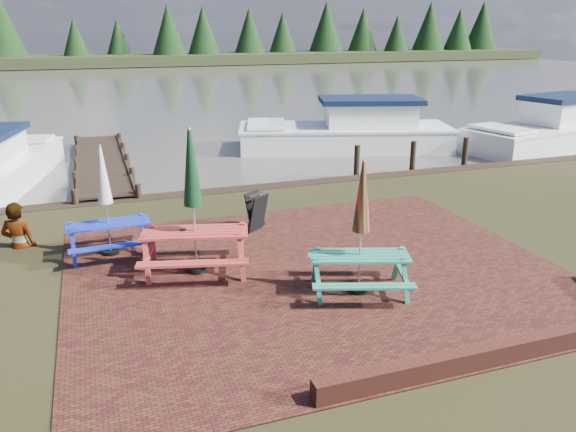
{
  "coord_description": "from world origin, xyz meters",
  "views": [
    {
      "loc": [
        -3.69,
        -7.93,
        4.39
      ],
      "look_at": [
        -0.38,
        1.51,
        1.0
      ],
      "focal_mm": 35.0,
      "sensor_mm": 36.0,
      "label": 1
    }
  ],
  "objects_px": {
    "picnic_table_teal": "(360,249)",
    "chalkboard": "(257,212)",
    "picnic_table_blue": "(107,218)",
    "boat_near": "(349,133)",
    "boat_far": "(550,132)",
    "picnic_table_red": "(194,224)",
    "jetty": "(102,162)",
    "person": "(13,203)"
  },
  "relations": [
    {
      "from": "picnic_table_red",
      "to": "picnic_table_teal",
      "type": "bearing_deg",
      "value": -21.25
    },
    {
      "from": "picnic_table_red",
      "to": "boat_near",
      "type": "xyz_separation_m",
      "value": [
        7.83,
        9.95,
        -0.49
      ]
    },
    {
      "from": "chalkboard",
      "to": "boat_far",
      "type": "height_order",
      "value": "boat_far"
    },
    {
      "from": "jetty",
      "to": "picnic_table_red",
      "type": "bearing_deg",
      "value": -81.67
    },
    {
      "from": "picnic_table_red",
      "to": "jetty",
      "type": "height_order",
      "value": "picnic_table_red"
    },
    {
      "from": "picnic_table_blue",
      "to": "picnic_table_red",
      "type": "bearing_deg",
      "value": -46.7
    },
    {
      "from": "picnic_table_teal",
      "to": "picnic_table_red",
      "type": "height_order",
      "value": "picnic_table_red"
    },
    {
      "from": "picnic_table_blue",
      "to": "boat_near",
      "type": "relative_size",
      "value": 0.26
    },
    {
      "from": "boat_near",
      "to": "person",
      "type": "bearing_deg",
      "value": 140.86
    },
    {
      "from": "picnic_table_teal",
      "to": "picnic_table_blue",
      "type": "distance_m",
      "value": 5.11
    },
    {
      "from": "picnic_table_teal",
      "to": "chalkboard",
      "type": "xyz_separation_m",
      "value": [
        -0.77,
        3.62,
        -0.38
      ]
    },
    {
      "from": "picnic_table_red",
      "to": "picnic_table_blue",
      "type": "distance_m",
      "value": 2.07
    },
    {
      "from": "chalkboard",
      "to": "jetty",
      "type": "bearing_deg",
      "value": 74.99
    },
    {
      "from": "picnic_table_red",
      "to": "boat_far",
      "type": "xyz_separation_m",
      "value": [
        15.31,
        7.48,
        -0.47
      ]
    },
    {
      "from": "picnic_table_blue",
      "to": "jetty",
      "type": "distance_m",
      "value": 8.11
    },
    {
      "from": "person",
      "to": "picnic_table_blue",
      "type": "bearing_deg",
      "value": 168.11
    },
    {
      "from": "picnic_table_teal",
      "to": "picnic_table_blue",
      "type": "xyz_separation_m",
      "value": [
        -3.97,
        3.22,
        -0.04
      ]
    },
    {
      "from": "picnic_table_red",
      "to": "boat_far",
      "type": "bearing_deg",
      "value": 40.54
    },
    {
      "from": "boat_far",
      "to": "chalkboard",
      "type": "bearing_deg",
      "value": 101.13
    },
    {
      "from": "person",
      "to": "boat_near",
      "type": "bearing_deg",
      "value": -127.57
    },
    {
      "from": "chalkboard",
      "to": "boat_near",
      "type": "relative_size",
      "value": 0.1
    },
    {
      "from": "picnic_table_teal",
      "to": "picnic_table_blue",
      "type": "bearing_deg",
      "value": 159.47
    },
    {
      "from": "picnic_table_teal",
      "to": "person",
      "type": "xyz_separation_m",
      "value": [
        -5.76,
        4.26,
        0.15
      ]
    },
    {
      "from": "picnic_table_blue",
      "to": "jetty",
      "type": "height_order",
      "value": "picnic_table_blue"
    },
    {
      "from": "picnic_table_teal",
      "to": "boat_near",
      "type": "distance_m",
      "value": 12.91
    },
    {
      "from": "picnic_table_blue",
      "to": "boat_near",
      "type": "distance_m",
      "value": 12.63
    },
    {
      "from": "picnic_table_red",
      "to": "boat_near",
      "type": "height_order",
      "value": "picnic_table_red"
    },
    {
      "from": "boat_far",
      "to": "person",
      "type": "xyz_separation_m",
      "value": [
        -18.58,
        -5.01,
        0.5
      ]
    },
    {
      "from": "picnic_table_teal",
      "to": "picnic_table_red",
      "type": "relative_size",
      "value": 0.86
    },
    {
      "from": "chalkboard",
      "to": "person",
      "type": "xyz_separation_m",
      "value": [
        -4.98,
        0.64,
        0.53
      ]
    },
    {
      "from": "picnic_table_teal",
      "to": "chalkboard",
      "type": "bearing_deg",
      "value": 120.52
    },
    {
      "from": "person",
      "to": "picnic_table_teal",
      "type": "bearing_deg",
      "value": 161.97
    },
    {
      "from": "chalkboard",
      "to": "boat_near",
      "type": "distance_m",
      "value": 10.17
    },
    {
      "from": "picnic_table_red",
      "to": "boat_near",
      "type": "bearing_deg",
      "value": 66.28
    },
    {
      "from": "picnic_table_blue",
      "to": "person",
      "type": "distance_m",
      "value": 2.08
    },
    {
      "from": "picnic_table_blue",
      "to": "boat_far",
      "type": "height_order",
      "value": "picnic_table_blue"
    },
    {
      "from": "boat_far",
      "to": "person",
      "type": "relative_size",
      "value": 3.91
    },
    {
      "from": "boat_far",
      "to": "picnic_table_teal",
      "type": "bearing_deg",
      "value": 114.43
    },
    {
      "from": "jetty",
      "to": "boat_near",
      "type": "height_order",
      "value": "boat_near"
    },
    {
      "from": "chalkboard",
      "to": "picnic_table_red",
      "type": "bearing_deg",
      "value": -170.08
    },
    {
      "from": "boat_near",
      "to": "picnic_table_red",
      "type": "bearing_deg",
      "value": 158.71
    },
    {
      "from": "picnic_table_blue",
      "to": "boat_far",
      "type": "distance_m",
      "value": 17.86
    }
  ]
}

